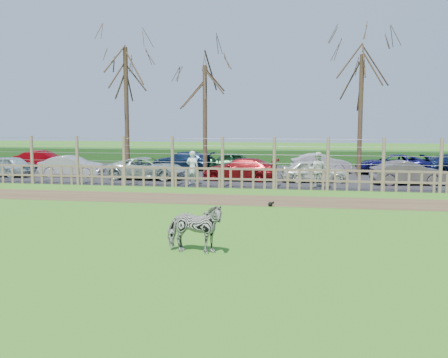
% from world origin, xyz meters
% --- Properties ---
extents(ground, '(120.00, 120.00, 0.00)m').
position_xyz_m(ground, '(0.00, 0.00, 0.00)').
color(ground, '#579F29').
rests_on(ground, ground).
extents(dirt_strip, '(34.00, 2.80, 0.01)m').
position_xyz_m(dirt_strip, '(0.00, 4.50, 0.01)').
color(dirt_strip, brown).
rests_on(dirt_strip, ground).
extents(asphalt, '(44.00, 13.00, 0.04)m').
position_xyz_m(asphalt, '(0.00, 14.50, 0.02)').
color(asphalt, '#232326').
rests_on(asphalt, ground).
extents(hedge, '(46.00, 2.00, 1.10)m').
position_xyz_m(hedge, '(0.00, 21.50, 0.55)').
color(hedge, '#1E4716').
rests_on(hedge, ground).
extents(fence, '(30.16, 0.16, 2.50)m').
position_xyz_m(fence, '(0.00, 8.00, 0.80)').
color(fence, brown).
rests_on(fence, ground).
extents(tree_left, '(4.80, 4.80, 7.88)m').
position_xyz_m(tree_left, '(-6.50, 12.50, 5.62)').
color(tree_left, '#3D2B1E').
rests_on(tree_left, ground).
extents(tree_mid, '(4.80, 4.80, 6.83)m').
position_xyz_m(tree_mid, '(-2.00, 13.50, 4.87)').
color(tree_mid, '#3D2B1E').
rests_on(tree_mid, ground).
extents(tree_right, '(4.80, 4.80, 7.35)m').
position_xyz_m(tree_right, '(7.00, 14.00, 5.24)').
color(tree_right, '#3D2B1E').
rests_on(tree_right, ground).
extents(zebra, '(1.51, 0.74, 1.25)m').
position_xyz_m(zebra, '(1.35, -3.96, 0.63)').
color(zebra, gray).
rests_on(zebra, ground).
extents(visitor_a, '(0.66, 0.45, 1.72)m').
position_xyz_m(visitor_a, '(-1.64, 8.60, 0.90)').
color(visitor_a, silver).
rests_on(visitor_a, asphalt).
extents(visitor_b, '(0.85, 0.67, 1.72)m').
position_xyz_m(visitor_b, '(4.53, 8.77, 0.90)').
color(visitor_b, silver).
rests_on(visitor_b, asphalt).
extents(crow, '(0.24, 0.18, 0.20)m').
position_xyz_m(crow, '(2.70, 3.14, 0.10)').
color(crow, black).
rests_on(crow, ground).
extents(car_0, '(3.66, 1.80, 1.20)m').
position_xyz_m(car_0, '(-13.36, 10.64, 0.64)').
color(car_0, '#B1C4C8').
rests_on(car_0, asphalt).
extents(car_1, '(3.71, 1.47, 1.20)m').
position_xyz_m(car_1, '(-9.43, 11.23, 0.64)').
color(car_1, '#BBB2C1').
rests_on(car_1, asphalt).
extents(car_2, '(4.37, 2.11, 1.20)m').
position_xyz_m(car_2, '(-4.69, 10.71, 0.64)').
color(car_2, '#B3C6BD').
rests_on(car_2, asphalt).
extents(car_3, '(4.22, 1.91, 1.20)m').
position_xyz_m(car_3, '(0.45, 11.04, 0.64)').
color(car_3, maroon).
rests_on(car_3, asphalt).
extents(car_4, '(3.67, 1.85, 1.20)m').
position_xyz_m(car_4, '(4.44, 10.91, 0.64)').
color(car_4, silver).
rests_on(car_4, asphalt).
extents(car_5, '(3.78, 1.74, 1.20)m').
position_xyz_m(car_5, '(9.11, 10.60, 0.64)').
color(car_5, '#63575B').
rests_on(car_5, asphalt).
extents(car_7, '(3.71, 1.50, 1.20)m').
position_xyz_m(car_7, '(-13.76, 15.68, 0.64)').
color(car_7, maroon).
rests_on(car_7, asphalt).
extents(car_9, '(4.25, 1.99, 1.20)m').
position_xyz_m(car_9, '(-4.12, 16.27, 0.64)').
color(car_9, '#122546').
rests_on(car_9, asphalt).
extents(car_10, '(3.67, 1.86, 1.20)m').
position_xyz_m(car_10, '(-0.43, 15.93, 0.64)').
color(car_10, '#1D4A26').
rests_on(car_10, asphalt).
extents(car_11, '(3.78, 1.75, 1.20)m').
position_xyz_m(car_11, '(4.86, 15.67, 0.64)').
color(car_11, '#BEAFB9').
rests_on(car_11, asphalt).
extents(car_12, '(4.35, 2.06, 1.20)m').
position_xyz_m(car_12, '(9.11, 15.64, 0.64)').
color(car_12, '#10104D').
rests_on(car_12, asphalt).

